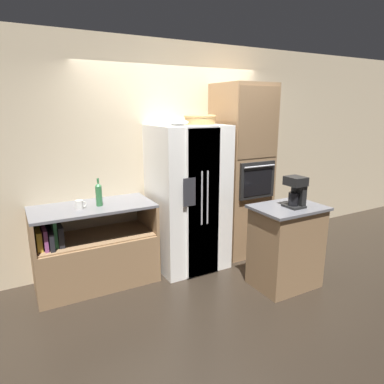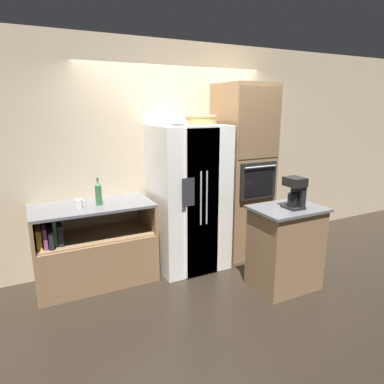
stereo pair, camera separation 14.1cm
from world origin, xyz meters
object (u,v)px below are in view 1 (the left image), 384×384
at_px(mug, 80,205).
at_px(refrigerator, 188,198).
at_px(bottle_tall, 99,194).
at_px(coffee_maker, 296,190).
at_px(fruit_bowl, 178,122).
at_px(wall_oven, 241,171).
at_px(wicker_basket, 200,119).

bearing_deg(mug, refrigerator, -0.40).
relative_size(bottle_tall, coffee_maker, 0.92).
bearing_deg(refrigerator, mug, 179.60).
bearing_deg(coffee_maker, fruit_bowl, 130.98).
relative_size(refrigerator, fruit_bowl, 7.38).
bearing_deg(wall_oven, fruit_bowl, -175.44).
bearing_deg(wicker_basket, bottle_tall, 179.93).
bearing_deg(bottle_tall, mug, -172.72).
distance_m(refrigerator, coffee_maker, 1.32).
height_order(refrigerator, fruit_bowl, fruit_bowl).
bearing_deg(mug, fruit_bowl, -1.77).
bearing_deg(refrigerator, wall_oven, 3.51).
relative_size(refrigerator, wall_oven, 0.78).
distance_m(wall_oven, wicker_basket, 0.96).
bearing_deg(bottle_tall, wall_oven, 0.44).
relative_size(refrigerator, mug, 15.40).
bearing_deg(mug, bottle_tall, 7.28).
bearing_deg(bottle_tall, coffee_maker, -30.69).
bearing_deg(bottle_tall, refrigerator, -1.94).
bearing_deg(coffee_maker, mug, 152.63).
bearing_deg(refrigerator, coffee_maker, -54.51).
distance_m(wicker_basket, coffee_maker, 1.43).
xyz_separation_m(refrigerator, wicker_basket, (0.19, 0.04, 0.96)).
distance_m(bottle_tall, coffee_maker, 2.15).
relative_size(wicker_basket, fruit_bowl, 1.62).
relative_size(wall_oven, fruit_bowl, 9.45).
relative_size(fruit_bowl, mug, 2.09).
height_order(fruit_bowl, mug, fruit_bowl).
bearing_deg(wall_oven, coffee_maker, -94.61).
xyz_separation_m(fruit_bowl, coffee_maker, (0.90, -1.03, -0.70)).
distance_m(refrigerator, bottle_tall, 1.11).
height_order(bottle_tall, mug, bottle_tall).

